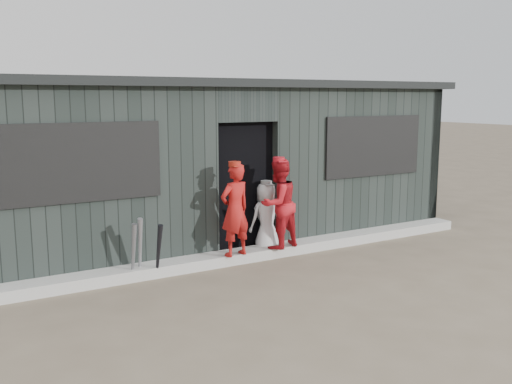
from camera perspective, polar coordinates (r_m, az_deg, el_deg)
ground at (r=7.06m, az=7.57°, el=-10.12°), size 80.00×80.00×0.00m
curb at (r=8.47m, az=-0.07°, el=-6.16°), size 8.00×0.36×0.15m
bat_left at (r=7.59m, az=-11.53°, el=-5.49°), size 0.14×0.34×0.85m
bat_mid at (r=7.53m, az=-12.16°, el=-5.89°), size 0.07×0.23×0.78m
bat_right at (r=7.52m, az=-9.73°, el=-5.90°), size 0.08×0.29×0.76m
player_red_left at (r=7.96m, az=-2.12°, el=-1.80°), size 0.53×0.40×1.31m
player_red_right at (r=8.37m, az=2.26°, el=-1.17°), size 0.74×0.64×1.33m
player_grey_back at (r=8.67m, az=1.02°, el=-2.60°), size 0.56×0.39×1.09m
dugout at (r=9.71m, az=-5.13°, el=3.10°), size 8.30×3.30×2.62m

